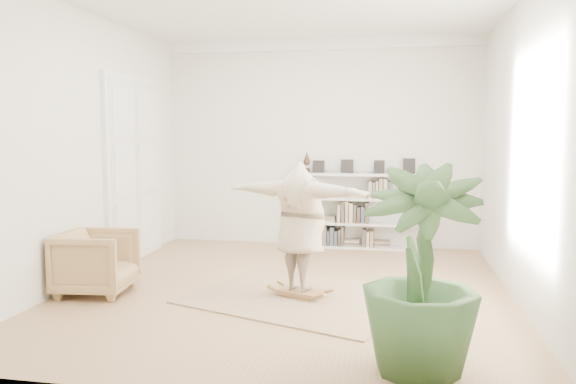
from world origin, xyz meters
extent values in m
plane|color=#9C7850|center=(0.00, 0.00, 0.00)|extent=(6.00, 6.00, 0.00)
plane|color=silver|center=(0.00, 3.00, 1.80)|extent=(5.50, 0.00, 5.50)
plane|color=silver|center=(0.00, -3.00, 1.80)|extent=(5.50, 0.00, 5.50)
plane|color=silver|center=(-2.75, 0.00, 1.80)|extent=(0.00, 6.00, 6.00)
plane|color=silver|center=(2.75, 0.00, 1.80)|extent=(0.00, 6.00, 6.00)
cube|color=white|center=(0.00, 2.94, 3.51)|extent=(5.50, 0.12, 0.18)
cube|color=white|center=(-2.71, 1.30, 1.40)|extent=(0.08, 1.78, 2.92)
cube|color=silver|center=(-2.69, 0.90, 1.40)|extent=(0.06, 0.78, 2.80)
cube|color=silver|center=(-2.69, 1.70, 1.40)|extent=(0.06, 0.78, 2.80)
cube|color=silver|center=(-0.33, 2.81, 0.65)|extent=(0.04, 0.35, 1.30)
cube|color=silver|center=(1.83, 2.81, 0.65)|extent=(0.04, 0.35, 1.30)
cube|color=silver|center=(0.75, 2.96, 0.65)|extent=(2.20, 0.04, 1.30)
cube|color=silver|center=(0.75, 2.81, 0.02)|extent=(2.20, 0.35, 0.04)
cube|color=silver|center=(0.75, 2.81, 0.43)|extent=(2.20, 0.35, 0.04)
cube|color=silver|center=(0.75, 2.81, 0.86)|extent=(2.20, 0.35, 0.04)
cube|color=silver|center=(0.75, 2.81, 1.28)|extent=(2.20, 0.35, 0.04)
cube|color=black|center=(0.00, 2.85, 1.42)|extent=(0.18, 0.07, 0.24)
cube|color=black|center=(0.50, 2.85, 1.42)|extent=(0.18, 0.07, 0.24)
cube|color=black|center=(1.05, 2.85, 1.42)|extent=(0.18, 0.07, 0.24)
cube|color=black|center=(1.55, 2.85, 1.42)|extent=(0.18, 0.07, 0.24)
imported|color=tan|center=(-2.30, -0.61, 0.40)|extent=(0.96, 0.93, 0.79)
cube|color=tan|center=(0.21, -0.31, 0.01)|extent=(3.03, 2.72, 0.02)
cube|color=#97673C|center=(0.21, -0.31, 0.08)|extent=(0.62, 0.49, 0.03)
cube|color=#97673C|center=(0.21, -0.31, 0.04)|extent=(0.36, 0.17, 0.04)
cube|color=#97673C|center=(0.21, -0.31, 0.04)|extent=(0.36, 0.17, 0.04)
cube|color=#97673C|center=(0.21, -0.31, 0.08)|extent=(0.22, 0.12, 0.11)
cube|color=#97673C|center=(0.21, -0.31, 0.08)|extent=(0.22, 0.12, 0.11)
imported|color=#BEAA8F|center=(0.21, -0.31, 0.91)|extent=(1.98, 1.13, 1.56)
imported|color=#33552A|center=(1.53, -2.23, 0.87)|extent=(1.07, 1.07, 1.74)
camera|label=1|loc=(1.31, -6.87, 1.99)|focal=35.00mm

